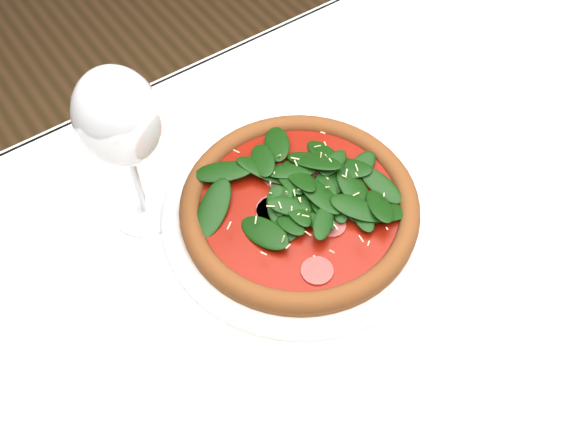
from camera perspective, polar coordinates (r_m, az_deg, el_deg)
ground at (r=1.46m, az=4.95°, el=-18.46°), size 6.00×6.00×0.00m
dining_table at (r=0.86m, az=8.00°, el=-5.69°), size 1.21×0.81×0.75m
plate at (r=0.78m, az=1.02°, el=0.29°), size 0.33×0.33×0.01m
pizza at (r=0.77m, az=1.04°, el=1.12°), size 0.30×0.30×0.04m
wine_glass at (r=0.69m, az=-14.81°, el=8.13°), size 0.09×0.09×0.22m
saucer_far at (r=1.13m, az=22.00°, el=16.20°), size 0.13×0.13×0.01m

